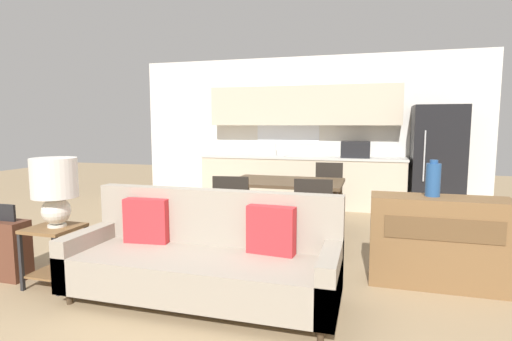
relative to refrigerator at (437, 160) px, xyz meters
name	(u,v)px	position (x,y,z in m)	size (l,w,h in m)	color
ground_plane	(208,310)	(-2.25, -4.24, -0.89)	(20.00, 20.00, 0.00)	#9E8460
wall_back	(304,130)	(-2.25, 0.39, 0.47)	(6.40, 0.07, 2.70)	silver
kitchen_counter	(302,159)	(-2.23, 0.09, -0.04)	(3.62, 0.65, 2.15)	beige
refrigerator	(437,160)	(0.00, 0.00, 0.00)	(0.79, 0.71, 1.78)	black
dining_table	(287,185)	(-2.08, -1.99, -0.21)	(1.43, 0.92, 0.74)	brown
couch	(205,259)	(-2.36, -4.03, -0.55)	(2.26, 0.80, 0.90)	#3D2D1E
side_table	(55,246)	(-3.79, -4.16, -0.52)	(0.42, 0.42, 0.55)	brown
table_lamp	(55,185)	(-3.76, -4.14, 0.04)	(0.40, 0.40, 0.63)	silver
credenza	(438,242)	(-0.43, -3.20, -0.48)	(1.19, 0.42, 0.82)	brown
vase	(433,179)	(-0.49, -3.16, 0.09)	(0.13, 0.13, 0.33)	#234C84
dining_chair_near_right	(313,215)	(-1.62, -2.81, -0.39)	(0.45, 0.45, 0.90)	black
dining_chair_far_right	(328,191)	(-1.63, -1.18, -0.39)	(0.44, 0.44, 0.90)	black
dining_chair_near_left	(233,211)	(-2.53, -2.84, -0.39)	(0.47, 0.47, 0.90)	black
suitcase	(8,249)	(-4.34, -4.16, -0.60)	(0.39, 0.22, 0.72)	brown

